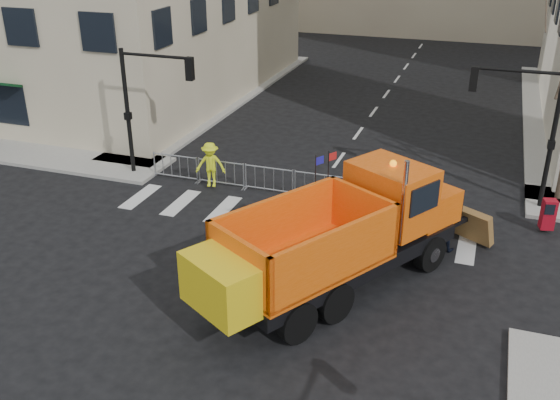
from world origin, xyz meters
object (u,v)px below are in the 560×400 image
(worker, at_px, (210,165))
(cop_b, at_px, (444,225))
(newspaper_box, at_px, (548,214))
(cop_c, at_px, (413,218))
(cop_a, at_px, (409,216))
(plow_truck, at_px, (337,235))

(worker, bearing_deg, cop_b, -25.68)
(cop_b, distance_m, newspaper_box, 4.13)
(cop_b, distance_m, worker, 9.61)
(cop_c, distance_m, newspaper_box, 4.92)
(cop_a, xyz_separation_m, worker, (-8.21, 1.60, 0.22))
(cop_a, bearing_deg, worker, -17.83)
(cop_a, distance_m, cop_b, 1.24)
(plow_truck, bearing_deg, cop_a, 8.55)
(cop_a, xyz_separation_m, cop_c, (0.16, -0.14, 0.00))
(cop_a, height_order, newspaper_box, cop_a)
(newspaper_box, bearing_deg, worker, 168.63)
(plow_truck, bearing_deg, worker, 80.92)
(plow_truck, height_order, worker, plow_truck)
(plow_truck, distance_m, cop_b, 4.62)
(cop_b, bearing_deg, plow_truck, 61.01)
(cop_a, xyz_separation_m, cop_b, (1.20, -0.34, 0.01))
(plow_truck, bearing_deg, cop_c, 5.84)
(plow_truck, xyz_separation_m, newspaper_box, (6.13, 5.97, -1.12))
(cop_c, bearing_deg, plow_truck, -6.17)
(plow_truck, height_order, cop_c, plow_truck)
(plow_truck, relative_size, cop_c, 6.09)
(plow_truck, bearing_deg, cop_b, -7.32)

